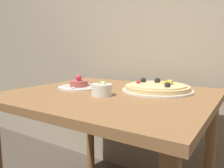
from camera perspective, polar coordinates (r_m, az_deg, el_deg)
back_wall at (r=1.65m, az=11.12°, el=20.64°), size 8.00×0.05×2.60m
dining_table at (r=1.15m, az=-0.42°, el=-7.54°), size 1.00×0.88×0.74m
pizza_plate at (r=1.18m, az=11.72°, el=-0.99°), size 0.37×0.37×0.06m
tartare_plate at (r=1.27m, az=-8.64°, el=-0.38°), size 0.24×0.24×0.08m
small_bowl at (r=1.05m, az=-2.65°, el=-1.32°), size 0.10×0.10×0.07m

